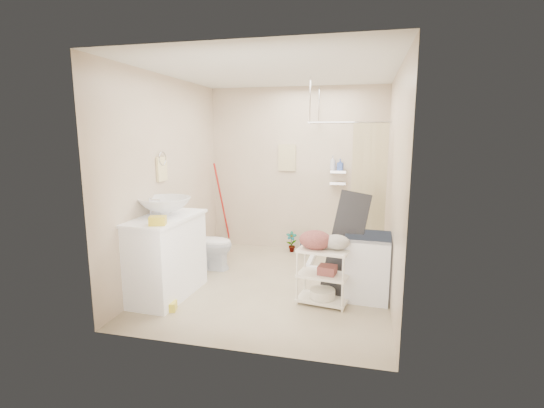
{
  "coord_description": "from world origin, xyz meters",
  "views": [
    {
      "loc": [
        1.08,
        -4.62,
        1.9
      ],
      "look_at": [
        -0.08,
        0.25,
        0.98
      ],
      "focal_mm": 26.0,
      "sensor_mm": 36.0,
      "label": 1
    }
  ],
  "objects_px": {
    "vanity": "(165,256)",
    "laundry_rack": "(323,271)",
    "washing_machine": "(367,266)",
    "toilet": "(208,244)"
  },
  "relations": [
    {
      "from": "toilet",
      "to": "laundry_rack",
      "type": "bearing_deg",
      "value": -115.61
    },
    {
      "from": "toilet",
      "to": "laundry_rack",
      "type": "relative_size",
      "value": 0.94
    },
    {
      "from": "washing_machine",
      "to": "laundry_rack",
      "type": "height_order",
      "value": "laundry_rack"
    },
    {
      "from": "vanity",
      "to": "laundry_rack",
      "type": "xyz_separation_m",
      "value": [
        1.82,
        0.19,
        -0.1
      ]
    },
    {
      "from": "vanity",
      "to": "toilet",
      "type": "height_order",
      "value": "vanity"
    },
    {
      "from": "laundry_rack",
      "to": "vanity",
      "type": "bearing_deg",
      "value": -164.9
    },
    {
      "from": "vanity",
      "to": "toilet",
      "type": "bearing_deg",
      "value": 86.12
    },
    {
      "from": "laundry_rack",
      "to": "washing_machine",
      "type": "bearing_deg",
      "value": 40.44
    },
    {
      "from": "washing_machine",
      "to": "laundry_rack",
      "type": "xyz_separation_m",
      "value": [
        -0.48,
        -0.29,
        0.01
      ]
    },
    {
      "from": "laundry_rack",
      "to": "toilet",
      "type": "bearing_deg",
      "value": 163.78
    }
  ]
}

